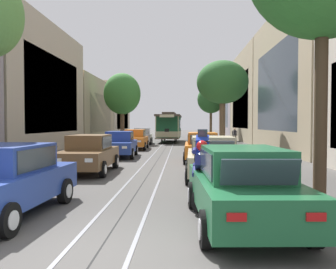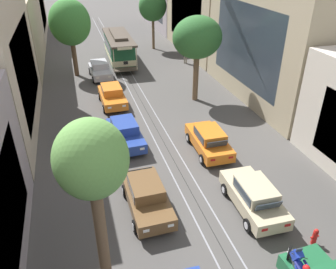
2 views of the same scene
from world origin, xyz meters
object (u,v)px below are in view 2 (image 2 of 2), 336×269
parked_car_orange_fourth_left (112,95)px  parked_car_brown_second_left (147,196)px  parked_car_silver_fifth_left (100,70)px  street_tree_kerb_right_second (197,38)px  parked_car_orange_mid_right (209,140)px  pedestrian_on_right_pavement (186,55)px  parked_car_blue_mid_left (125,133)px  street_tree_kerb_left_second (70,23)px  street_tree_kerb_left_near (92,164)px  cable_car_trolley (119,48)px  fire_hydrant (315,236)px  street_tree_kerb_right_mid (153,7)px  parked_car_beige_second_right (254,196)px

parked_car_orange_fourth_left → parked_car_brown_second_left: bearing=-90.7°
parked_car_silver_fifth_left → street_tree_kerb_right_second: size_ratio=0.64×
parked_car_orange_mid_right → pedestrian_on_right_pavement: bearing=75.7°
parked_car_blue_mid_left → pedestrian_on_right_pavement: 17.96m
parked_car_silver_fifth_left → street_tree_kerb_left_second: street_tree_kerb_left_second is taller
parked_car_orange_fourth_left → street_tree_kerb_left_near: size_ratio=0.63×
cable_car_trolley → fire_hydrant: size_ratio=10.91×
parked_car_brown_second_left → cable_car_trolley: 24.42m
street_tree_kerb_right_mid → fire_hydrant: 33.36m
parked_car_beige_second_right → street_tree_kerb_left_near: 8.96m
parked_car_blue_mid_left → parked_car_orange_fourth_left: size_ratio=1.01×
parked_car_beige_second_right → parked_car_blue_mid_left: bearing=121.4°
parked_car_orange_mid_right → street_tree_kerb_left_near: bearing=-134.6°
fire_hydrant → parked_car_beige_second_right: bearing=118.4°
cable_car_trolley → street_tree_kerb_right_second: bearing=-69.7°
parked_car_beige_second_right → street_tree_kerb_right_second: (2.00, 13.65, 4.37)m
parked_car_silver_fifth_left → street_tree_kerb_left_near: bearing=-95.8°
street_tree_kerb_left_near → street_tree_kerb_left_second: 24.60m
street_tree_kerb_left_near → parked_car_brown_second_left: bearing=54.0°
parked_car_blue_mid_left → street_tree_kerb_right_second: size_ratio=0.64×
parked_car_brown_second_left → street_tree_kerb_right_second: (7.03, 12.15, 4.37)m
parked_car_orange_fourth_left → parked_car_blue_mid_left: bearing=-90.6°
parked_car_brown_second_left → parked_car_beige_second_right: bearing=-16.5°
cable_car_trolley → fire_hydrant: 28.85m
street_tree_kerb_left_near → pedestrian_on_right_pavement: street_tree_kerb_left_near is taller
street_tree_kerb_left_near → pedestrian_on_right_pavement: 28.29m
parked_car_silver_fifth_left → fire_hydrant: parked_car_silver_fifth_left is taller
parked_car_blue_mid_left → parked_car_orange_mid_right: bearing=-26.3°
parked_car_silver_fifth_left → parked_car_orange_mid_right: (5.05, -15.75, 0.00)m
parked_car_blue_mid_left → parked_car_orange_mid_right: size_ratio=1.01×
street_tree_kerb_right_mid → parked_car_orange_fourth_left: bearing=-115.3°
cable_car_trolley → pedestrian_on_right_pavement: bearing=-18.9°
parked_car_silver_fifth_left → street_tree_kerb_left_near: size_ratio=0.63×
parked_car_beige_second_right → street_tree_kerb_left_second: 24.26m
street_tree_kerb_right_mid → cable_car_trolley: street_tree_kerb_right_mid is taller
parked_car_silver_fifth_left → cable_car_trolley: size_ratio=0.48×
parked_car_silver_fifth_left → street_tree_kerb_left_near: 23.84m
parked_car_silver_fifth_left → parked_car_beige_second_right: size_ratio=1.00×
parked_car_orange_fourth_left → pedestrian_on_right_pavement: size_ratio=2.75×
parked_car_beige_second_right → parked_car_silver_fifth_left: bearing=103.4°
parked_car_blue_mid_left → fire_hydrant: 12.62m
parked_car_silver_fifth_left → pedestrian_on_right_pavement: pedestrian_on_right_pavement is taller
street_tree_kerb_left_second → street_tree_kerb_right_mid: size_ratio=1.07×
parked_car_orange_mid_right → cable_car_trolley: (-2.45, 20.11, 0.86)m
parked_car_orange_mid_right → fire_hydrant: 8.58m
parked_car_beige_second_right → street_tree_kerb_left_second: size_ratio=0.60×
parked_car_brown_second_left → pedestrian_on_right_pavement: pedestrian_on_right_pavement is taller
street_tree_kerb_left_second → parked_car_blue_mid_left: bearing=-80.7°
cable_car_trolley → fire_hydrant: cable_car_trolley is taller
parked_car_brown_second_left → parked_car_silver_fifth_left: bearing=90.2°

